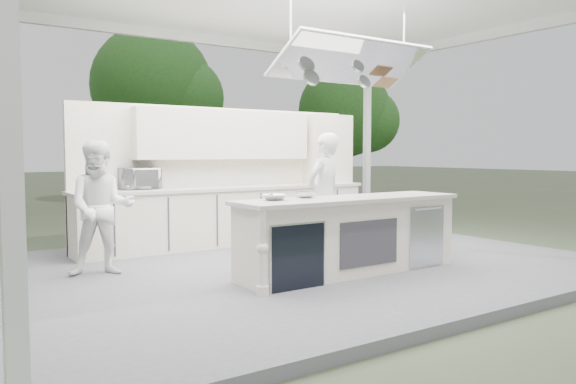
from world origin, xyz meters
TOP-DOWN VIEW (x-y plane):
  - ground at (0.00, 0.00)m, footprint 90.00×90.00m
  - stage_deck at (0.00, 0.00)m, footprint 8.00×6.00m
  - demo_island at (0.18, -0.91)m, footprint 3.10×0.79m
  - back_counter at (0.00, 1.90)m, footprint 5.08×0.72m
  - back_wall_unit at (0.44, 2.11)m, footprint 5.05×0.48m
  - tree_cluster at (-0.16, 9.77)m, footprint 19.55×9.40m
  - head_chef at (0.62, 0.16)m, footprint 0.74×0.58m
  - sous_chef at (-2.41, 0.71)m, footprint 0.95×0.84m
  - toaster_oven at (-1.47, 2.08)m, footprint 0.61×0.43m
  - bowl_large at (-0.82, -0.74)m, footprint 0.36×0.36m
  - bowl_small at (-0.31, -0.65)m, footprint 0.31×0.31m

SIDE VIEW (x-z plane):
  - ground at x=0.00m, z-range 0.00..0.00m
  - stage_deck at x=0.00m, z-range 0.00..0.12m
  - demo_island at x=0.18m, z-range 0.12..1.07m
  - back_counter at x=0.00m, z-range 0.12..1.07m
  - sous_chef at x=-2.41m, z-range 0.12..1.78m
  - head_chef at x=0.62m, z-range 0.12..1.91m
  - bowl_large at x=-0.82m, z-range 1.07..1.14m
  - bowl_small at x=-0.31m, z-range 1.07..1.15m
  - toaster_oven at x=-1.47m, z-range 1.07..1.40m
  - back_wall_unit at x=0.44m, z-range 0.45..2.70m
  - tree_cluster at x=-0.16m, z-range 0.36..6.21m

